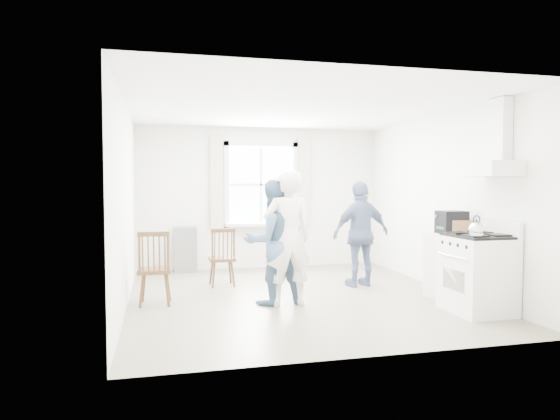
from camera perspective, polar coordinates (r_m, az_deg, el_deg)
The scene contains 15 objects.
room_shell at distance 6.86m, azimuth 1.88°, elevation 0.81°, with size 4.62×5.12×2.64m.
window_assembly at distance 9.24m, azimuth -2.16°, elevation 2.38°, with size 1.88×0.24×1.70m.
range_hood at distance 6.56m, azimuth 23.06°, elevation 5.72°, with size 0.45×0.76×0.94m.
shelf_unit at distance 9.03m, azimuth -10.77°, elevation -4.45°, with size 0.40×0.30×0.80m, color slate.
gas_stove at distance 6.54m, azimuth 21.66°, elevation -6.70°, with size 0.68×0.76×1.12m.
kettle at distance 6.18m, azimuth 21.54°, elevation -2.09°, with size 0.18×0.18×0.25m.
low_cabinet at distance 7.16m, azimuth 18.87°, elevation -6.10°, with size 0.50×0.55×0.90m, color silver.
stereo_stack at distance 7.03m, azimuth 19.02°, elevation -1.33°, with size 0.35×0.31×0.30m.
cardboard_box at distance 6.99m, azimuth 19.87°, elevation -1.85°, with size 0.29×0.21×0.19m, color #936847.
windsor_chair_a at distance 6.57m, azimuth -14.18°, elevation -5.58°, with size 0.43×0.43×0.97m.
windsor_chair_b at distance 7.61m, azimuth -6.56°, elevation -4.66°, with size 0.39×0.38×0.90m.
person_left at distance 6.36m, azimuth 0.84°, elevation -3.24°, with size 0.63×0.63×1.74m, color white.
person_mid at distance 6.48m, azimuth -0.84°, elevation -3.68°, with size 0.79×0.79×1.62m, color slate.
person_right at distance 7.69m, azimuth 9.24°, elevation -2.70°, with size 0.94×0.94×1.61m, color navy.
potted_plant at distance 9.23m, azimuth -0.31°, elevation -0.31°, with size 0.20×0.20×0.36m, color #2F6A37.
Camera 1 is at (-1.82, -6.61, 1.56)m, focal length 32.00 mm.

